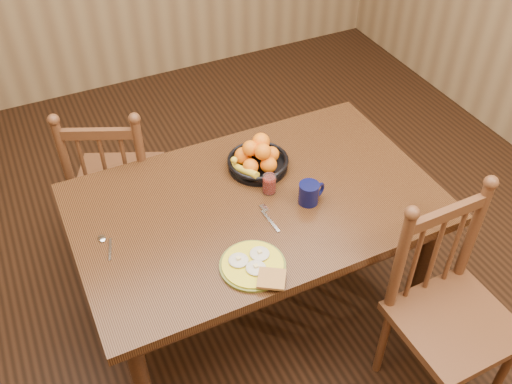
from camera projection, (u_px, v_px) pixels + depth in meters
name	position (u px, v px, depth m)	size (l,w,h in m)	color
room	(256.00, 82.00, 2.12)	(4.52, 5.02, 2.72)	black
dining_table	(256.00, 214.00, 2.58)	(1.60, 1.00, 0.75)	black
chair_far	(117.00, 182.00, 3.03)	(0.58, 0.57, 0.98)	#4D2617
chair_near	(449.00, 312.00, 2.38)	(0.47, 0.45, 1.02)	#4D2617
breakfast_plate	(254.00, 265.00, 2.23)	(0.26, 0.31, 0.04)	#59601E
fork	(268.00, 217.00, 2.44)	(0.04, 0.18, 0.00)	silver
spoon	(105.00, 242.00, 2.33)	(0.05, 0.16, 0.01)	silver
coffee_mug	(310.00, 193.00, 2.49)	(0.13, 0.09, 0.10)	#090C35
juice_glass	(269.00, 184.00, 2.54)	(0.06, 0.06, 0.09)	silver
fruit_bowl	(257.00, 158.00, 2.66)	(0.29, 0.29, 0.17)	black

